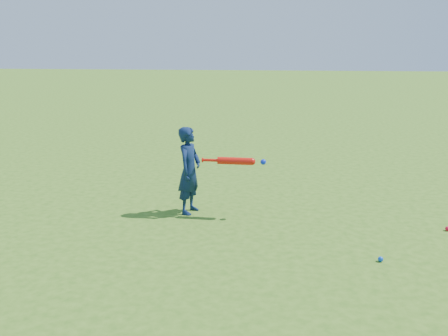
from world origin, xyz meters
name	(u,v)px	position (x,y,z in m)	size (l,w,h in m)	color
ground	(203,221)	(0.00, 0.00, 0.00)	(80.00, 80.00, 0.00)	#376718
child	(189,170)	(-0.25, 0.35, 0.63)	(0.46, 0.30, 1.26)	#0D1D3F
ground_ball_red	(447,229)	(3.24, 0.01, 0.03)	(0.06, 0.06, 0.06)	red
ground_ball_blue	(381,259)	(2.19, -1.07, 0.03)	(0.06, 0.06, 0.06)	blue
bat_swing	(238,161)	(0.45, 0.28, 0.80)	(0.90, 0.12, 0.10)	red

